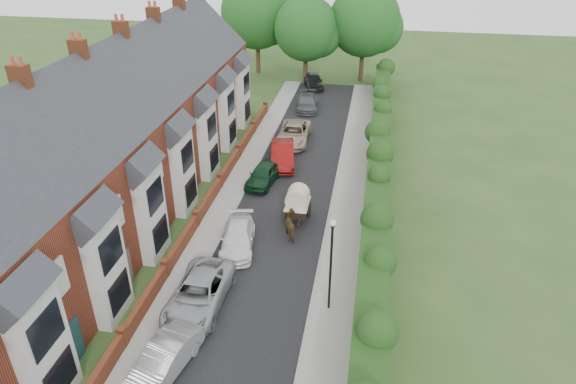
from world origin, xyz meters
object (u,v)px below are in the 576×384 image
object	(u,v)px
car_green	(263,174)
car_black	(314,81)
car_white	(238,238)
car_grey	(307,103)
horse	(292,226)
car_silver_b	(199,294)
car_silver_a	(164,360)
horse_cart	(298,201)
car_beige	(294,133)
car_red	(282,154)
lamppost	(331,254)

from	to	relation	value
car_green	car_black	bearing A→B (deg)	96.90
car_white	car_grey	distance (m)	23.49
car_grey	horse	world-z (taller)	horse
car_silver_b	car_white	xyz separation A→B (m)	(0.61, 5.12, -0.10)
car_silver_a	car_white	size ratio (longest dim) A/B	0.94
car_silver_b	car_black	xyz separation A→B (m)	(1.05, 35.44, 0.01)
car_green	horse_cart	world-z (taller)	horse_cart
car_black	car_grey	bearing A→B (deg)	-102.72
car_white	car_beige	size ratio (longest dim) A/B	0.83
car_red	car_black	xyz separation A→B (m)	(-0.09, 19.12, -0.04)
car_white	horse_cart	size ratio (longest dim) A/B	1.39
car_red	car_silver_b	bearing A→B (deg)	-104.79
car_red	car_black	distance (m)	19.12
car_white	horse_cart	world-z (taller)	horse_cart
horse	car_grey	bearing A→B (deg)	-108.46
horse_cart	car_green	bearing A→B (deg)	125.61
car_silver_a	horse_cart	distance (m)	13.38
lamppost	car_green	bearing A→B (deg)	115.87
car_grey	car_black	world-z (taller)	car_black
car_red	horse_cart	world-z (taller)	horse_cart
car_white	horse	xyz separation A→B (m)	(2.90, 1.59, 0.12)
car_silver_b	car_white	bearing A→B (deg)	84.33
car_red	car_white	bearing A→B (deg)	-103.52
car_grey	car_black	bearing A→B (deg)	85.97
car_silver_a	car_silver_b	xyz separation A→B (m)	(0.10, 4.20, 0.05)
car_red	lamppost	bearing A→B (deg)	-82.37
car_red	car_beige	size ratio (longest dim) A/B	0.90
car_red	horse	xyz separation A→B (m)	(2.37, -9.61, -0.03)
car_silver_b	car_white	size ratio (longest dim) A/B	1.20
car_grey	horse	size ratio (longest dim) A/B	2.53
car_silver_a	car_white	distance (m)	9.35
car_silver_a	car_black	xyz separation A→B (m)	(1.15, 39.63, 0.06)
car_green	horse_cart	xyz separation A→B (m)	(3.12, -4.36, 0.63)
horse	horse_cart	world-z (taller)	horse_cart
car_silver_a	horse	world-z (taller)	horse
car_beige	car_green	bearing A→B (deg)	-98.06
car_silver_a	car_green	bearing A→B (deg)	100.93
car_beige	car_black	size ratio (longest dim) A/B	1.21
car_white	lamppost	bearing A→B (deg)	-46.54
car_green	horse_cart	distance (m)	5.40
car_silver_b	car_white	distance (m)	5.16
car_silver_a	car_red	xyz separation A→B (m)	(1.23, 20.52, 0.11)
car_white	car_beige	distance (m)	15.53
car_beige	car_grey	distance (m)	7.97
horse	horse_cart	distance (m)	2.04
car_silver_a	horse_cart	size ratio (longest dim) A/B	1.31
lamppost	car_beige	bearing A→B (deg)	104.17
lamppost	car_red	size ratio (longest dim) A/B	1.06
car_beige	car_black	xyz separation A→B (m)	(-0.25, 14.80, 0.01)
lamppost	car_black	xyz separation A→B (m)	(-5.25, 34.60, -2.54)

